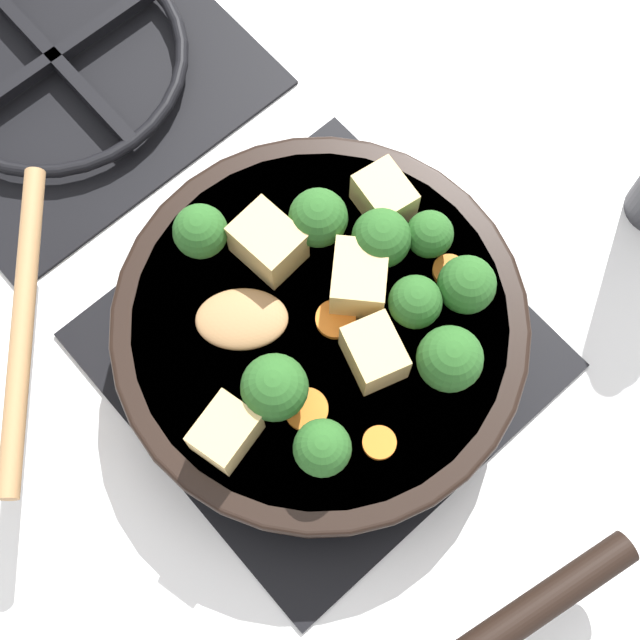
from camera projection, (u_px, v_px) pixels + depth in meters
name	position (u px, v px, depth m)	size (l,w,h in m)	color
ground_plane	(320.00, 351.00, 0.73)	(2.40, 2.40, 0.00)	white
front_burner_grate	(320.00, 347.00, 0.72)	(0.31, 0.31, 0.03)	black
rear_burner_grate	(57.00, 64.00, 0.81)	(0.31, 0.31, 0.03)	black
skillet_pan	(322.00, 333.00, 0.68)	(0.31, 0.43, 0.05)	black
wooden_spoon	(114.00, 323.00, 0.65)	(0.25, 0.24, 0.02)	#A87A4C
tofu_cube_center_large	(268.00, 243.00, 0.66)	(0.05, 0.04, 0.04)	#DBB770
tofu_cube_near_handle	(364.00, 283.00, 0.65)	(0.05, 0.04, 0.04)	#DBB770
tofu_cube_east_chunk	(374.00, 353.00, 0.63)	(0.04, 0.04, 0.04)	#DBB770
tofu_cube_west_chunk	(225.00, 433.00, 0.61)	(0.04, 0.03, 0.03)	#DBB770
tofu_cube_back_piece	(384.00, 197.00, 0.67)	(0.04, 0.03, 0.03)	#DBB770
broccoli_floret_near_spoon	(200.00, 232.00, 0.65)	(0.04, 0.04, 0.05)	#709956
broccoli_floret_center_top	(415.00, 302.00, 0.63)	(0.04, 0.04, 0.05)	#709956
broccoli_floret_east_rim	(381.00, 239.00, 0.65)	(0.04, 0.04, 0.05)	#709956
broccoli_floret_west_rim	(467.00, 285.00, 0.64)	(0.04, 0.04, 0.05)	#709956
broccoli_floret_north_edge	(429.00, 235.00, 0.65)	(0.04, 0.04, 0.04)	#709956
broccoli_floret_south_cluster	(450.00, 359.00, 0.62)	(0.05, 0.05, 0.05)	#709956
broccoli_floret_mid_floret	(322.00, 448.00, 0.60)	(0.04, 0.04, 0.05)	#709956
broccoli_floret_small_inner	(318.00, 218.00, 0.65)	(0.04, 0.04, 0.05)	#709956
broccoli_floret_tall_stem	(275.00, 388.00, 0.61)	(0.05, 0.05, 0.05)	#709956
carrot_slice_orange_thin	(306.00, 409.00, 0.63)	(0.03, 0.03, 0.01)	orange
carrot_slice_near_center	(379.00, 443.00, 0.62)	(0.02, 0.02, 0.01)	orange
carrot_slice_edge_slice	(336.00, 319.00, 0.65)	(0.03, 0.03, 0.01)	orange
carrot_slice_under_broccoli	(449.00, 271.00, 0.67)	(0.03, 0.03, 0.01)	orange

